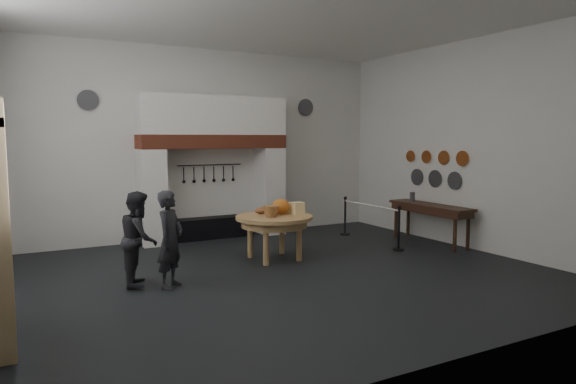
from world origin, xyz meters
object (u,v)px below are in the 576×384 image
iron_range (214,228)px  barrier_post_near (399,229)px  work_table (274,217)px  visitor_near (170,239)px  side_table (430,206)px  barrier_post_far (345,217)px  visitor_far (139,238)px

iron_range → barrier_post_near: size_ratio=2.11×
work_table → visitor_near: bearing=-158.6°
side_table → barrier_post_far: size_ratio=2.44×
iron_range → barrier_post_far: 3.24m
work_table → side_table: size_ratio=0.69×
work_table → side_table: side_table is taller
iron_range → side_table: size_ratio=0.86×
visitor_near → barrier_post_far: bearing=-21.8°
side_table → visitor_far: bearing=-178.3°
iron_range → work_table: bearing=-83.8°
work_table → visitor_far: bearing=-169.3°
iron_range → side_table: 5.10m
visitor_far → barrier_post_far: (5.46, 1.99, -0.32)m
work_table → iron_range: bearing=96.2°
work_table → visitor_near: size_ratio=0.97×
barrier_post_near → visitor_near: bearing=-175.6°
iron_range → barrier_post_far: barrier_post_far is taller
work_table → visitor_near: visitor_near is taller
work_table → barrier_post_far: 3.12m
side_table → barrier_post_far: 2.14m
visitor_near → side_table: 6.18m
barrier_post_near → visitor_far: bearing=179.9°
iron_range → barrier_post_far: bearing=-21.4°
iron_range → barrier_post_near: barrier_post_near is taller
iron_range → barrier_post_far: (3.01, -1.18, 0.20)m
visitor_far → work_table: bearing=-62.5°
work_table → barrier_post_near: 2.80m
visitor_far → barrier_post_far: visitor_far is taller
iron_range → work_table: (0.29, -2.65, 0.59)m
work_table → barrier_post_near: (2.72, -0.53, -0.39)m
barrier_post_near → iron_range: bearing=133.4°
visitor_near → barrier_post_near: 5.08m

